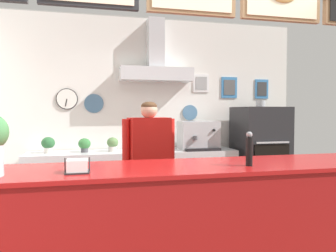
% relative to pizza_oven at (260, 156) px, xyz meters
% --- Properties ---
extents(back_wall_assembly, '(4.89, 2.53, 2.90)m').
position_rel_pizza_oven_xyz_m(back_wall_assembly, '(-1.70, 0.35, 0.79)').
color(back_wall_assembly, '#9E9E99').
rests_on(back_wall_assembly, ground_plane).
extents(service_counter, '(3.72, 0.74, 1.05)m').
position_rel_pizza_oven_xyz_m(service_counter, '(-1.71, -2.20, -0.24)').
color(service_counter, maroon).
rests_on(service_counter, ground_plane).
extents(back_prep_counter, '(2.97, 0.61, 0.90)m').
position_rel_pizza_oven_xyz_m(back_prep_counter, '(-1.93, 0.11, -0.33)').
color(back_prep_counter, silver).
rests_on(back_prep_counter, ground_plane).
extents(pizza_oven, '(0.73, 0.70, 1.63)m').
position_rel_pizza_oven_xyz_m(pizza_oven, '(0.00, 0.00, 0.00)').
color(pizza_oven, '#232326').
rests_on(pizza_oven, ground_plane).
extents(shop_worker, '(0.59, 0.29, 1.57)m').
position_rel_pizza_oven_xyz_m(shop_worker, '(-1.93, -1.11, 0.07)').
color(shop_worker, '#232328').
rests_on(shop_worker, ground_plane).
extents(espresso_machine, '(0.57, 0.45, 0.42)m').
position_rel_pizza_oven_xyz_m(espresso_machine, '(-0.97, 0.08, 0.33)').
color(espresso_machine, '#B7BABF').
rests_on(espresso_machine, back_prep_counter).
extents(potted_thyme, '(0.18, 0.18, 0.22)m').
position_rel_pizza_oven_xyz_m(potted_thyme, '(-3.11, 0.12, 0.25)').
color(potted_thyme, beige).
rests_on(potted_thyme, back_prep_counter).
extents(potted_rosemary, '(0.14, 0.14, 0.20)m').
position_rel_pizza_oven_xyz_m(potted_rosemary, '(-1.81, 0.10, 0.24)').
color(potted_rosemary, '#4C4C51').
rests_on(potted_rosemary, back_prep_counter).
extents(potted_oregano, '(0.17, 0.17, 0.20)m').
position_rel_pizza_oven_xyz_m(potted_oregano, '(-2.63, 0.10, 0.24)').
color(potted_oregano, '#4C4C51').
rests_on(potted_oregano, back_prep_counter).
extents(potted_basil, '(0.16, 0.16, 0.20)m').
position_rel_pizza_oven_xyz_m(potted_basil, '(-2.24, 0.12, 0.24)').
color(potted_basil, beige).
rests_on(potted_basil, back_prep_counter).
extents(napkin_holder, '(0.16, 0.16, 0.10)m').
position_rel_pizza_oven_xyz_m(napkin_holder, '(-2.63, -2.32, 0.32)').
color(napkin_holder, '#262628').
rests_on(napkin_holder, service_counter).
extents(pepper_grinder, '(0.05, 0.05, 0.26)m').
position_rel_pizza_oven_xyz_m(pepper_grinder, '(-1.39, -2.34, 0.41)').
color(pepper_grinder, black).
rests_on(pepper_grinder, service_counter).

